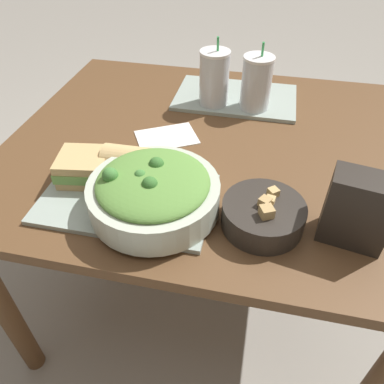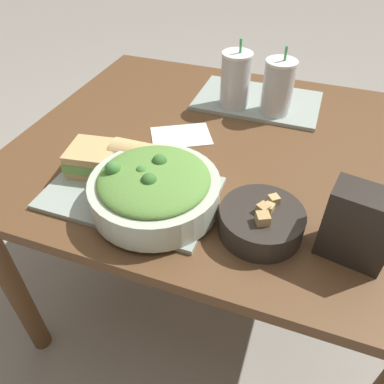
% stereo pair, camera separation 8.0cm
% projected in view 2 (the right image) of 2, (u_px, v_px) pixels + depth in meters
% --- Properties ---
extents(ground_plane, '(12.00, 12.00, 0.00)m').
position_uv_depth(ground_plane, '(212.00, 287.00, 1.52)').
color(ground_plane, gray).
extents(dining_table, '(1.13, 0.98, 0.70)m').
position_uv_depth(dining_table, '(220.00, 169.00, 1.12)').
color(dining_table, brown).
rests_on(dining_table, ground_plane).
extents(tray_near, '(0.40, 0.25, 0.01)m').
position_uv_depth(tray_near, '(131.00, 193.00, 0.89)').
color(tray_near, '#99A89E').
rests_on(tray_near, dining_table).
extents(tray_far, '(0.40, 0.25, 0.01)m').
position_uv_depth(tray_far, '(258.00, 101.00, 1.23)').
color(tray_far, '#99A89E').
rests_on(tray_far, dining_table).
extents(salad_bowl, '(0.29, 0.29, 0.11)m').
position_uv_depth(salad_bowl, '(155.00, 188.00, 0.82)').
color(salad_bowl, beige).
rests_on(salad_bowl, tray_near).
extents(soup_bowl, '(0.18, 0.18, 0.08)m').
position_uv_depth(soup_bowl, '(261.00, 221.00, 0.78)').
color(soup_bowl, '#2D2823').
rests_on(soup_bowl, dining_table).
extents(sandwich_near, '(0.14, 0.13, 0.06)m').
position_uv_depth(sandwich_near, '(94.00, 159.00, 0.93)').
color(sandwich_near, tan).
rests_on(sandwich_near, tray_near).
extents(baguette_near, '(0.15, 0.08, 0.08)m').
position_uv_depth(baguette_near, '(143.00, 158.00, 0.91)').
color(baguette_near, tan).
rests_on(baguette_near, tray_near).
extents(drink_cup_dark, '(0.09, 0.09, 0.21)m').
position_uv_depth(drink_cup_dark, '(235.00, 82.00, 1.15)').
color(drink_cup_dark, silver).
rests_on(drink_cup_dark, tray_far).
extents(drink_cup_red, '(0.09, 0.09, 0.21)m').
position_uv_depth(drink_cup_red, '(278.00, 89.00, 1.12)').
color(drink_cup_red, silver).
rests_on(drink_cup_red, tray_far).
extents(chip_bag, '(0.14, 0.10, 0.16)m').
position_uv_depth(chip_bag, '(359.00, 226.00, 0.70)').
color(chip_bag, '#28231E').
rests_on(chip_bag, dining_table).
extents(napkin_folded, '(0.20, 0.19, 0.00)m').
position_uv_depth(napkin_folded, '(181.00, 136.00, 1.08)').
color(napkin_folded, white).
rests_on(napkin_folded, dining_table).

